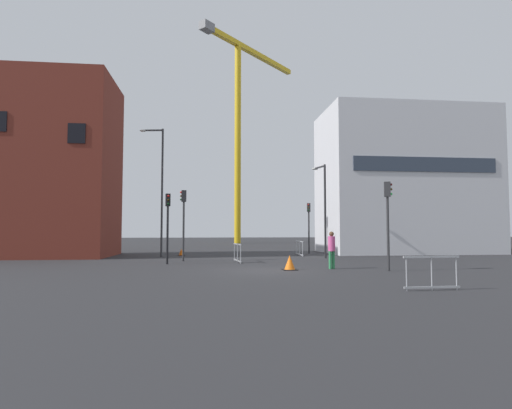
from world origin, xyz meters
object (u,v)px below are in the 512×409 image
object	(u,v)px
construction_crane	(240,109)
traffic_cone_on_verge	(181,252)
streetlamp_tall	(160,183)
streetlamp_short	(324,202)
pedestrian_walking	(332,247)
traffic_cone_striped	(290,263)
traffic_light_median	(388,211)
traffic_light_corner	(168,217)
traffic_light_crosswalk	(184,214)
traffic_light_near	(309,220)

from	to	relation	value
construction_crane	traffic_cone_on_verge	distance (m)	33.58
construction_crane	streetlamp_tall	world-z (taller)	construction_crane
construction_crane	streetlamp_tall	distance (m)	32.60
streetlamp_tall	streetlamp_short	distance (m)	11.47
pedestrian_walking	traffic_cone_striped	distance (m)	2.29
streetlamp_tall	traffic_light_median	xyz separation A→B (m)	(11.73, -11.22, -2.41)
construction_crane	traffic_cone_striped	xyz separation A→B (m)	(-0.45, -38.73, -18.61)
traffic_cone_striped	traffic_cone_on_verge	bearing A→B (deg)	116.76
streetlamp_short	construction_crane	bearing A→B (deg)	96.29
traffic_light_median	traffic_light_corner	distance (m)	11.68
streetlamp_tall	traffic_cone_striped	distance (m)	13.44
streetlamp_short	traffic_light_corner	world-z (taller)	streetlamp_short
construction_crane	streetlamp_short	world-z (taller)	construction_crane
streetlamp_tall	traffic_light_crosswalk	distance (m)	5.13
streetlamp_short	traffic_light_corner	size ratio (longest dim) A/B	1.61
construction_crane	streetlamp_short	distance (m)	34.58
pedestrian_walking	traffic_cone_striped	world-z (taller)	pedestrian_walking
pedestrian_walking	traffic_light_near	bearing A→B (deg)	81.36
pedestrian_walking	streetlamp_short	bearing A→B (deg)	77.19
traffic_light_crosswalk	traffic_cone_on_verge	bearing A→B (deg)	94.87
streetlamp_tall	traffic_light_median	size ratio (longest dim) A/B	2.19
construction_crane	traffic_light_median	bearing A→B (deg)	-84.26
streetlamp_tall	pedestrian_walking	xyz separation A→B (m)	(9.42, -9.89, -4.11)
streetlamp_short	pedestrian_walking	size ratio (longest dim) A/B	3.47
streetlamp_tall	traffic_light_corner	bearing A→B (deg)	-79.22
construction_crane	traffic_light_median	distance (m)	43.09
traffic_light_crosswalk	traffic_cone_on_verge	xyz separation A→B (m)	(-0.47, 5.51, -2.63)
traffic_light_near	traffic_cone_striped	distance (m)	13.78
construction_crane	pedestrian_walking	distance (m)	42.40
traffic_light_crosswalk	pedestrian_walking	size ratio (longest dim) A/B	2.36
construction_crane	traffic_light_near	size ratio (longest dim) A/B	7.19
traffic_light_crosswalk	traffic_cone_striped	size ratio (longest dim) A/B	6.16
traffic_light_corner	traffic_cone_striped	distance (m)	7.66
traffic_cone_striped	traffic_cone_on_verge	size ratio (longest dim) A/B	1.38
traffic_light_median	construction_crane	bearing A→B (deg)	95.74
pedestrian_walking	traffic_cone_striped	xyz separation A→B (m)	(-2.14, -0.32, -0.74)
streetlamp_short	traffic_light_crosswalk	xyz separation A→B (m)	(-9.21, -1.81, -0.88)
streetlamp_short	traffic_light_crosswalk	size ratio (longest dim) A/B	1.47
traffic_cone_on_verge	pedestrian_walking	bearing A→B (deg)	-54.67
traffic_light_crosswalk	traffic_cone_striped	world-z (taller)	traffic_light_crosswalk
streetlamp_short	traffic_light_median	xyz separation A→B (m)	(0.59, -8.87, -0.97)
traffic_light_median	pedestrian_walking	size ratio (longest dim) A/B	2.28
streetlamp_short	traffic_cone_striped	bearing A→B (deg)	-116.14
streetlamp_short	pedestrian_walking	bearing A→B (deg)	-102.81
traffic_light_median	traffic_light_crosswalk	bearing A→B (deg)	144.25
traffic_light_near	traffic_cone_striped	size ratio (longest dim) A/B	5.75
traffic_light_crosswalk	pedestrian_walking	distance (m)	9.61
traffic_light_corner	streetlamp_short	bearing A→B (deg)	21.10
traffic_light_crosswalk	traffic_cone_striped	distance (m)	8.47
streetlamp_tall	traffic_light_near	world-z (taller)	streetlamp_tall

